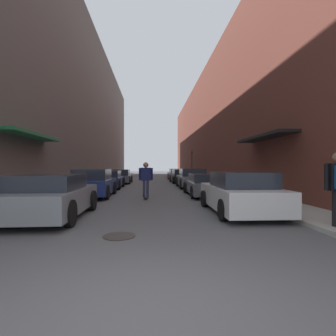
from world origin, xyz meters
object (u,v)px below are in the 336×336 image
at_px(parked_car_right_1, 207,185).
at_px(skateboarder, 146,176).
at_px(parked_car_left_3, 120,177).
at_px(parked_car_right_3, 181,176).
at_px(traffic_light, 192,161).
at_px(parked_car_right_2, 192,178).
at_px(parked_car_left_0, 51,197).
at_px(manhole_cover, 119,236).
at_px(parked_car_left_1, 93,183).
at_px(parked_car_left_2, 108,180).
at_px(parked_car_right_4, 177,174).
at_px(parked_car_right_0, 240,193).

distance_m(parked_car_right_1, skateboarder, 3.42).
height_order(parked_car_left_3, parked_car_right_1, parked_car_left_3).
distance_m(parked_car_right_3, skateboarder, 12.20).
bearing_deg(traffic_light, parked_car_right_2, -98.94).
distance_m(parked_car_left_0, skateboarder, 5.18).
xyz_separation_m(manhole_cover, traffic_light, (5.70, 26.14, 2.19)).
distance_m(parked_car_left_1, traffic_light, 20.19).
distance_m(parked_car_left_2, manhole_cover, 12.90).
bearing_deg(manhole_cover, parked_car_left_3, 96.60).
bearing_deg(skateboarder, parked_car_right_4, 79.39).
distance_m(parked_car_right_1, parked_car_right_3, 10.60).
height_order(parked_car_left_2, parked_car_left_3, parked_car_left_3).
bearing_deg(parked_car_right_4, skateboarder, -100.61).
height_order(parked_car_left_3, parked_car_right_4, parked_car_right_4).
bearing_deg(parked_car_left_0, skateboarder, 58.38).
height_order(parked_car_right_1, parked_car_right_2, parked_car_right_2).
height_order(parked_car_left_0, parked_car_right_2, parked_car_right_2).
relative_size(parked_car_left_3, manhole_cover, 6.02).
bearing_deg(skateboarder, parked_car_left_2, 114.01).
xyz_separation_m(parked_car_right_2, traffic_light, (2.11, 13.41, 1.54)).
relative_size(parked_car_left_1, parked_car_right_2, 0.96).
bearing_deg(parked_car_right_4, parked_car_right_0, -90.13).
bearing_deg(parked_car_right_0, parked_car_right_4, 89.87).
xyz_separation_m(parked_car_left_1, parked_car_right_3, (5.68, 10.75, -0.06)).
height_order(parked_car_right_2, traffic_light, traffic_light).
xyz_separation_m(parked_car_right_3, traffic_light, (2.23, 7.76, 1.59)).
bearing_deg(parked_car_right_1, skateboarder, -159.05).
height_order(parked_car_left_0, parked_car_right_3, parked_car_left_0).
xyz_separation_m(parked_car_left_1, traffic_light, (7.91, 18.52, 1.53)).
bearing_deg(parked_car_right_2, parked_car_right_4, 89.63).
distance_m(parked_car_left_2, parked_car_right_3, 8.09).
bearing_deg(parked_car_left_3, parked_car_left_0, -90.63).
xyz_separation_m(parked_car_left_3, traffic_light, (7.78, 8.14, 1.60)).
relative_size(parked_car_left_2, manhole_cover, 6.21).
relative_size(parked_car_right_0, skateboarder, 2.44).
height_order(parked_car_left_1, parked_car_left_3, parked_car_left_1).
bearing_deg(parked_car_right_2, skateboarder, -116.99).
distance_m(parked_car_left_2, parked_car_right_2, 5.86).
bearing_deg(traffic_light, parked_car_right_3, -106.02).
distance_m(parked_car_right_0, parked_car_right_1, 5.10).
xyz_separation_m(parked_car_right_0, skateboarder, (-3.16, 3.90, 0.41)).
bearing_deg(manhole_cover, parked_car_right_4, 81.22).
distance_m(parked_car_right_1, traffic_light, 18.56).
distance_m(parked_car_right_1, parked_car_right_2, 4.96).
bearing_deg(parked_car_right_3, parked_car_left_2, -135.22).
relative_size(parked_car_right_3, skateboarder, 2.79).
xyz_separation_m(parked_car_right_1, parked_car_right_2, (-0.02, 4.96, 0.10)).
height_order(parked_car_left_3, skateboarder, skateboarder).
bearing_deg(parked_car_right_2, parked_car_left_2, -179.44).
height_order(parked_car_left_1, parked_car_right_4, parked_car_left_1).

